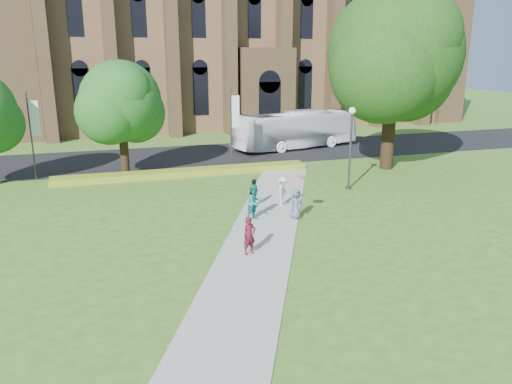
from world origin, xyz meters
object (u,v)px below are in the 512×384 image
object	(u,v)px
large_tree	(394,54)
tour_coach	(295,130)
pedestrian_0	(249,236)
streetlamp	(351,138)

from	to	relation	value
large_tree	tour_coach	size ratio (longest dim) A/B	1.09
tour_coach	pedestrian_0	world-z (taller)	tour_coach
tour_coach	pedestrian_0	xyz separation A→B (m)	(-11.15, -22.81, -0.83)
large_tree	pedestrian_0	world-z (taller)	large_tree
streetlamp	large_tree	xyz separation A→B (m)	(5.50, 4.50, 5.07)
pedestrian_0	large_tree	bearing A→B (deg)	24.59
streetlamp	tour_coach	world-z (taller)	streetlamp
tour_coach	streetlamp	bearing A→B (deg)	159.28
tour_coach	large_tree	bearing A→B (deg)	-173.00
large_tree	tour_coach	world-z (taller)	large_tree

